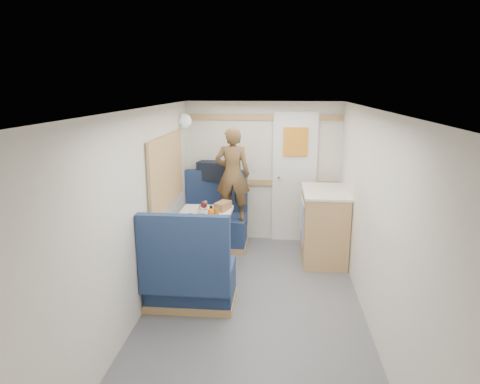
# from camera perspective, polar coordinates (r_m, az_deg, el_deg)

# --- Properties ---
(floor) EXTENTS (4.50, 4.50, 0.00)m
(floor) POSITION_cam_1_polar(r_m,az_deg,el_deg) (4.38, 1.68, -16.24)
(floor) COLOR #515156
(floor) RESTS_ON ground
(ceiling) EXTENTS (4.50, 4.50, 0.00)m
(ceiling) POSITION_cam_1_polar(r_m,az_deg,el_deg) (3.79, 1.90, 10.88)
(ceiling) COLOR silver
(ceiling) RESTS_ON wall_back
(wall_back) EXTENTS (2.20, 0.02, 2.00)m
(wall_back) POSITION_cam_1_polar(r_m,az_deg,el_deg) (6.15, 3.08, 2.66)
(wall_back) COLOR silver
(wall_back) RESTS_ON floor
(wall_left) EXTENTS (0.02, 4.50, 2.00)m
(wall_left) POSITION_cam_1_polar(r_m,az_deg,el_deg) (4.18, -13.46, -3.16)
(wall_left) COLOR silver
(wall_left) RESTS_ON floor
(wall_right) EXTENTS (0.02, 4.50, 2.00)m
(wall_right) POSITION_cam_1_polar(r_m,az_deg,el_deg) (4.06, 17.51, -3.94)
(wall_right) COLOR silver
(wall_right) RESTS_ON floor
(oak_trim_low) EXTENTS (2.15, 0.02, 0.08)m
(oak_trim_low) POSITION_cam_1_polar(r_m,az_deg,el_deg) (6.16, 3.05, 1.25)
(oak_trim_low) COLOR #A67E4B
(oak_trim_low) RESTS_ON wall_back
(oak_trim_high) EXTENTS (2.15, 0.02, 0.08)m
(oak_trim_high) POSITION_cam_1_polar(r_m,az_deg,el_deg) (6.03, 3.17, 9.91)
(oak_trim_high) COLOR #A67E4B
(oak_trim_high) RESTS_ON wall_back
(side_window) EXTENTS (0.04, 1.30, 0.72)m
(side_window) POSITION_cam_1_polar(r_m,az_deg,el_deg) (5.04, -9.83, 2.86)
(side_window) COLOR #ABB297
(side_window) RESTS_ON wall_left
(rear_door) EXTENTS (0.62, 0.12, 1.86)m
(rear_door) POSITION_cam_1_polar(r_m,az_deg,el_deg) (6.13, 7.27, 2.25)
(rear_door) COLOR white
(rear_door) RESTS_ON wall_back
(dinette_table) EXTENTS (0.62, 0.92, 0.72)m
(dinette_table) POSITION_cam_1_polar(r_m,az_deg,el_deg) (5.13, -4.85, -4.72)
(dinette_table) COLOR white
(dinette_table) RESTS_ON floor
(bench_far) EXTENTS (0.90, 0.59, 1.05)m
(bench_far) POSITION_cam_1_polar(r_m,az_deg,el_deg) (6.02, -3.37, -4.50)
(bench_far) COLOR #162448
(bench_far) RESTS_ON floor
(bench_near) EXTENTS (0.90, 0.59, 1.05)m
(bench_near) POSITION_cam_1_polar(r_m,az_deg,el_deg) (4.44, -6.75, -11.52)
(bench_near) COLOR #162448
(bench_near) RESTS_ON floor
(ledge) EXTENTS (0.90, 0.14, 0.04)m
(ledge) POSITION_cam_1_polar(r_m,az_deg,el_deg) (6.11, -3.09, 1.43)
(ledge) COLOR #A67E4B
(ledge) RESTS_ON bench_far
(dome_light) EXTENTS (0.20, 0.20, 0.20)m
(dome_light) POSITION_cam_1_polar(r_m,az_deg,el_deg) (5.79, -7.47, 9.35)
(dome_light) COLOR white
(dome_light) RESTS_ON wall_left
(galley_counter) EXTENTS (0.57, 0.92, 0.92)m
(galley_counter) POSITION_cam_1_polar(r_m,az_deg,el_deg) (5.64, 11.08, -4.26)
(galley_counter) COLOR #A67E4B
(galley_counter) RESTS_ON floor
(person) EXTENTS (0.46, 0.30, 1.25)m
(person) POSITION_cam_1_polar(r_m,az_deg,el_deg) (5.61, -0.99, 2.37)
(person) COLOR brown
(person) RESTS_ON bench_far
(duffel_bag) EXTENTS (0.59, 0.37, 0.26)m
(duffel_bag) POSITION_cam_1_polar(r_m,az_deg,el_deg) (6.08, -2.98, 2.83)
(duffel_bag) COLOR black
(duffel_bag) RESTS_ON ledge
(tray) EXTENTS (0.34, 0.40, 0.02)m
(tray) POSITION_cam_1_polar(r_m,az_deg,el_deg) (4.78, -4.42, -4.04)
(tray) COLOR white
(tray) RESTS_ON dinette_table
(orange_fruit) EXTENTS (0.08, 0.08, 0.08)m
(orange_fruit) POSITION_cam_1_polar(r_m,az_deg,el_deg) (4.99, -3.90, -2.68)
(orange_fruit) COLOR orange
(orange_fruit) RESTS_ON tray
(cheese_block) EXTENTS (0.10, 0.06, 0.03)m
(cheese_block) POSITION_cam_1_polar(r_m,az_deg,el_deg) (4.85, -5.84, -3.49)
(cheese_block) COLOR #E9DB86
(cheese_block) RESTS_ON tray
(wine_glass) EXTENTS (0.08, 0.08, 0.17)m
(wine_glass) POSITION_cam_1_polar(r_m,az_deg,el_deg) (5.02, -4.83, -1.82)
(wine_glass) COLOR white
(wine_glass) RESTS_ON dinette_table
(tumbler_left) EXTENTS (0.07, 0.07, 0.11)m
(tumbler_left) POSITION_cam_1_polar(r_m,az_deg,el_deg) (4.78, -6.70, -3.53)
(tumbler_left) COLOR white
(tumbler_left) RESTS_ON dinette_table
(tumbler_mid) EXTENTS (0.07, 0.07, 0.11)m
(tumbler_mid) POSITION_cam_1_polar(r_m,az_deg,el_deg) (5.28, -4.74, -1.78)
(tumbler_mid) COLOR white
(tumbler_mid) RESTS_ON dinette_table
(tumbler_right) EXTENTS (0.06, 0.06, 0.10)m
(tumbler_right) POSITION_cam_1_polar(r_m,az_deg,el_deg) (5.11, -5.12, -2.37)
(tumbler_right) COLOR silver
(tumbler_right) RESTS_ON dinette_table
(beer_glass) EXTENTS (0.06, 0.06, 0.10)m
(beer_glass) POSITION_cam_1_polar(r_m,az_deg,el_deg) (5.01, -3.14, -2.71)
(beer_glass) COLOR brown
(beer_glass) RESTS_ON dinette_table
(pepper_grinder) EXTENTS (0.04, 0.04, 0.10)m
(pepper_grinder) POSITION_cam_1_polar(r_m,az_deg,el_deg) (5.11, -3.88, -2.37)
(pepper_grinder) COLOR black
(pepper_grinder) RESTS_ON dinette_table
(salt_grinder) EXTENTS (0.03, 0.03, 0.09)m
(salt_grinder) POSITION_cam_1_polar(r_m,az_deg,el_deg) (5.12, -5.58, -2.44)
(salt_grinder) COLOR white
(salt_grinder) RESTS_ON dinette_table
(bread_loaf) EXTENTS (0.21, 0.27, 0.10)m
(bread_loaf) POSITION_cam_1_polar(r_m,az_deg,el_deg) (5.26, -2.32, -1.87)
(bread_loaf) COLOR olive
(bread_loaf) RESTS_ON dinette_table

